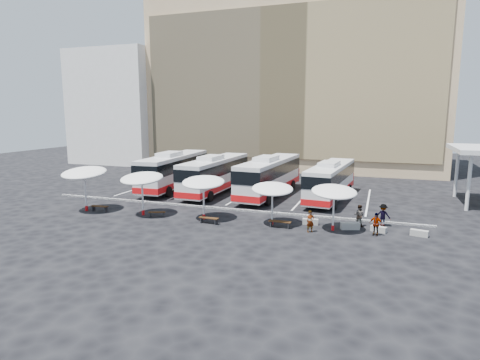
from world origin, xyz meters
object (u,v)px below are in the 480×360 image
(bus_2, at_px, (270,175))
(wood_bench_3, at_px, (280,223))
(passenger_0, at_px, (310,221))
(passenger_1, at_px, (359,216))
(sunshade_0, at_px, (84,173))
(sunshade_4, at_px, (334,192))
(wood_bench_1, at_px, (157,213))
(bus_0, at_px, (174,170))
(passenger_3, at_px, (383,215))
(sunshade_2, at_px, (203,182))
(conc_bench_1, at_px, (350,226))
(conc_bench_0, at_px, (310,222))
(wood_bench_2, at_px, (209,219))
(conc_bench_3, at_px, (419,233))
(sunshade_1, at_px, (142,178))
(passenger_2, at_px, (376,224))
(wood_bench_0, at_px, (100,207))
(conc_bench_2, at_px, (379,229))
(bus_1, at_px, (215,173))
(bus_3, at_px, (331,180))
(sunshade_3, at_px, (272,189))

(bus_2, relative_size, wood_bench_3, 7.96)
(passenger_0, xyz_separation_m, passenger_1, (3.11, 2.63, 0.04))
(bus_2, xyz_separation_m, passenger_1, (9.07, -8.43, -1.27))
(sunshade_0, height_order, sunshade_4, sunshade_0)
(wood_bench_1, bearing_deg, sunshade_4, 3.54)
(bus_0, distance_m, passenger_3, 22.98)
(sunshade_2, height_order, conc_bench_1, sunshade_2)
(bus_2, relative_size, conc_bench_0, 11.35)
(wood_bench_2, xyz_separation_m, passenger_3, (12.29, 3.59, 0.47))
(conc_bench_0, bearing_deg, conc_bench_3, -3.21)
(sunshade_1, relative_size, wood_bench_3, 2.27)
(wood_bench_3, height_order, passenger_2, passenger_2)
(sunshade_0, distance_m, wood_bench_0, 3.12)
(wood_bench_0, height_order, conc_bench_2, wood_bench_0)
(wood_bench_3, xyz_separation_m, passenger_3, (7.00, 2.88, 0.45))
(bus_1, relative_size, conc_bench_2, 11.70)
(conc_bench_1, bearing_deg, passenger_2, -27.61)
(wood_bench_3, height_order, conc_bench_1, wood_bench_3)
(bus_3, height_order, sunshade_2, bus_3)
(conc_bench_0, xyz_separation_m, passenger_0, (0.31, -1.95, 0.55))
(sunshade_1, xyz_separation_m, sunshade_3, (10.61, 0.75, -0.31))
(conc_bench_0, relative_size, conc_bench_2, 1.06)
(wood_bench_3, bearing_deg, passenger_1, 22.94)
(sunshade_2, height_order, passenger_2, sunshade_2)
(wood_bench_1, height_order, wood_bench_2, wood_bench_2)
(sunshade_2, bearing_deg, conc_bench_1, 4.77)
(sunshade_3, xyz_separation_m, passenger_2, (7.29, -0.26, -1.91))
(bus_0, relative_size, wood_bench_1, 9.58)
(conc_bench_2, bearing_deg, bus_0, 155.62)
(bus_0, bearing_deg, conc_bench_0, -32.83)
(passenger_2, bearing_deg, wood_bench_0, -158.49)
(conc_bench_3, bearing_deg, wood_bench_0, -176.64)
(sunshade_3, distance_m, passenger_3, 8.30)
(wood_bench_3, xyz_separation_m, passenger_2, (6.53, 0.34, 0.41))
(sunshade_4, distance_m, passenger_1, 3.10)
(wood_bench_3, bearing_deg, sunshade_4, 8.81)
(conc_bench_1, bearing_deg, bus_0, 153.44)
(bus_1, height_order, conc_bench_1, bus_1)
(conc_bench_1, bearing_deg, bus_2, 132.08)
(passenger_0, relative_size, passenger_2, 0.98)
(sunshade_1, relative_size, sunshade_4, 0.90)
(bus_3, height_order, passenger_0, bus_3)
(bus_0, relative_size, passenger_0, 8.49)
(sunshade_4, bearing_deg, conc_bench_2, 12.83)
(sunshade_1, bearing_deg, passenger_2, 1.54)
(conc_bench_2, bearing_deg, wood_bench_2, -170.64)
(conc_bench_0, distance_m, conc_bench_2, 4.82)
(bus_0, bearing_deg, bus_3, -3.12)
(conc_bench_3, height_order, passenger_2, passenger_2)
(sunshade_2, bearing_deg, conc_bench_0, 8.83)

